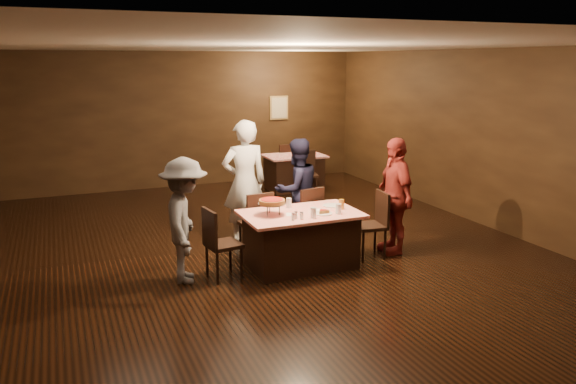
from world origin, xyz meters
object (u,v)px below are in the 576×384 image
object	(u,v)px
back_table	(294,172)
diner_white_jacket	(244,182)
chair_far_right	(305,217)
chair_end_left	(224,243)
chair_far_left	(255,222)
chair_back_near	(307,174)
diner_red_shirt	(395,196)
pizza_stand	(272,202)
main_table	(301,239)
chair_end_right	(370,225)
diner_grey_knit	(185,221)
glass_front_left	(313,213)
glass_front_right	(339,209)
glass_back	(289,203)
plate_empty	(332,206)
glass_amber	(341,204)
diner_navy_hoodie	(297,190)
chair_back_far	(284,164)

from	to	relation	value
back_table	diner_white_jacket	distance (m)	3.87
chair_far_right	chair_end_left	xyz separation A→B (m)	(-1.50, -0.75, 0.00)
chair_far_left	chair_back_near	bearing A→B (deg)	-131.50
diner_red_shirt	pizza_stand	xyz separation A→B (m)	(-1.92, 0.03, 0.09)
main_table	chair_end_right	bearing A→B (deg)	0.00
pizza_stand	chair_back_near	bearing A→B (deg)	59.19
diner_grey_knit	diner_red_shirt	size ratio (longest dim) A/B	0.94
chair_end_left	back_table	bearing A→B (deg)	-41.67
diner_grey_knit	back_table	bearing A→B (deg)	-23.09
main_table	glass_front_left	xyz separation A→B (m)	(0.05, -0.30, 0.46)
chair_end_right	chair_back_near	distance (m)	3.80
chair_back_near	glass_front_left	world-z (taller)	chair_back_near
chair_end_right	glass_front_right	world-z (taller)	chair_end_right
diner_white_jacket	glass_front_right	size ratio (longest dim) A/B	13.79
chair_far_left	glass_front_left	world-z (taller)	chair_far_left
glass_front_left	glass_back	world-z (taller)	same
plate_empty	glass_amber	xyz separation A→B (m)	(0.05, -0.20, 0.06)
back_table	chair_far_left	world-z (taller)	chair_far_left
chair_end_right	diner_red_shirt	distance (m)	0.57
glass_front_right	chair_end_right	bearing A→B (deg)	21.04
chair_far_left	glass_front_right	xyz separation A→B (m)	(0.85, -1.00, 0.37)
diner_red_shirt	main_table	bearing A→B (deg)	-79.90
diner_red_shirt	glass_front_left	size ratio (longest dim) A/B	12.31
back_table	diner_navy_hoodie	size ratio (longest dim) A/B	0.80
back_table	glass_front_right	bearing A→B (deg)	-106.05
chair_back_near	chair_back_far	distance (m)	1.30
back_table	pizza_stand	bearing A→B (deg)	-116.62
chair_far_left	glass_amber	distance (m)	1.33
chair_end_right	plate_empty	world-z (taller)	chair_end_right
back_table	plate_empty	xyz separation A→B (m)	(-1.25, -4.29, 0.39)
chair_back_near	glass_front_right	world-z (taller)	chair_back_near
chair_back_far	back_table	bearing A→B (deg)	84.73
glass_amber	chair_back_far	bearing A→B (deg)	76.74
glass_front_right	plate_empty	bearing A→B (deg)	75.96
chair_end_right	diner_white_jacket	xyz separation A→B (m)	(-1.48, 1.29, 0.49)
chair_back_near	diner_navy_hoodie	distance (m)	2.97
chair_back_near	glass_back	xyz separation A→B (m)	(-1.85, -3.44, 0.37)
main_table	diner_white_jacket	distance (m)	1.47
chair_far_left	chair_back_near	world-z (taller)	same
glass_front_left	glass_amber	bearing A→B (deg)	24.44
diner_white_jacket	chair_end_right	bearing A→B (deg)	140.39
chair_far_right	chair_end_left	distance (m)	1.68
chair_far_left	diner_grey_knit	world-z (taller)	diner_grey_knit
chair_end_left	main_table	bearing A→B (deg)	-98.51
diner_white_jacket	chair_back_far	bearing A→B (deg)	-118.58
diner_white_jacket	diner_grey_knit	size ratio (longest dim) A/B	1.19
diner_grey_knit	glass_back	world-z (taller)	diner_grey_knit
chair_far_left	chair_end_right	size ratio (longest dim) A/B	1.00
back_table	plate_empty	distance (m)	4.48
chair_far_right	plate_empty	size ratio (longest dim) A/B	3.80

